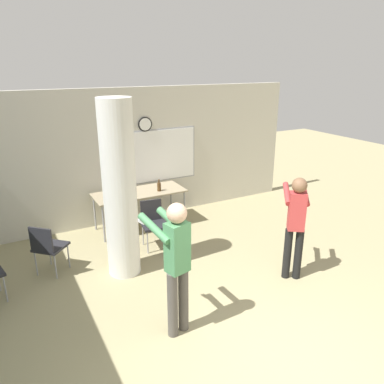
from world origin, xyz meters
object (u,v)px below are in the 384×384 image
(folding_table, at_px, (139,194))
(bottle_on_table, at_px, (159,187))
(person_playing_front, at_px, (176,259))
(chair_near_pillar, at_px, (48,245))
(person_playing_side, at_px, (296,220))
(chair_table_front, at_px, (153,221))

(folding_table, height_order, bottle_on_table, bottle_on_table)
(bottle_on_table, bearing_deg, person_playing_front, -110.10)
(chair_near_pillar, relative_size, person_playing_front, 0.50)
(bottle_on_table, relative_size, chair_near_pillar, 0.28)
(bottle_on_table, bearing_deg, person_playing_side, -69.49)
(person_playing_front, bearing_deg, chair_table_front, 74.01)
(folding_table, xyz_separation_m, bottle_on_table, (0.38, -0.14, 0.14))
(bottle_on_table, xyz_separation_m, person_playing_side, (1.05, -2.80, 0.11))
(bottle_on_table, distance_m, chair_table_front, 0.97)
(bottle_on_table, height_order, person_playing_front, person_playing_front)
(bottle_on_table, distance_m, person_playing_front, 3.29)
(folding_table, relative_size, bottle_on_table, 7.49)
(folding_table, bearing_deg, chair_near_pillar, -152.38)
(folding_table, distance_m, bottle_on_table, 0.43)
(bottle_on_table, bearing_deg, chair_near_pillar, -159.29)
(chair_table_front, bearing_deg, person_playing_side, -53.31)
(person_playing_side, bearing_deg, chair_near_pillar, 150.36)
(chair_table_front, xyz_separation_m, person_playing_front, (-0.66, -2.31, 0.52))
(folding_table, relative_size, person_playing_side, 1.10)
(person_playing_side, bearing_deg, bottle_on_table, 110.51)
(bottle_on_table, height_order, chair_near_pillar, bottle_on_table)
(chair_near_pillar, height_order, person_playing_side, person_playing_side)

